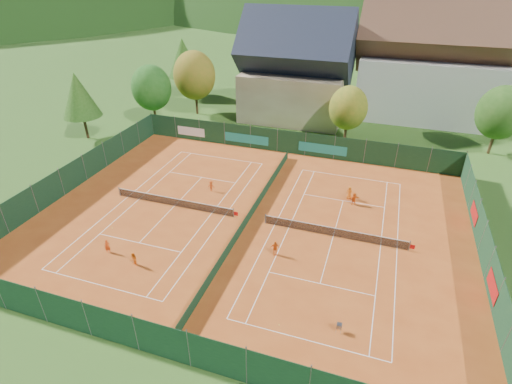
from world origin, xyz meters
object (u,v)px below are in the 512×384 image
object	(u,v)px
player_left_near	(107,246)
player_right_near	(275,248)
player_left_far	(211,186)
player_right_far_b	(354,199)
chalet	(296,73)
player_right_far_a	(349,193)
ball_hopper	(339,326)
player_left_mid	(134,259)
hotel_block_a	(430,69)

from	to	relation	value
player_left_near	player_right_near	bearing A→B (deg)	-12.72
player_left_near	player_left_far	world-z (taller)	player_left_near
player_right_near	player_right_far_b	size ratio (longest dim) A/B	1.04
chalet	player_right_far_a	bearing A→B (deg)	-63.45
chalet	player_left_far	xyz separation A→B (m)	(-2.71, -26.04, -6.03)
chalet	player_right_near	bearing A→B (deg)	-78.85
player_left_near	player_right_far_b	size ratio (longest dim) A/B	0.94
player_left_near	player_left_far	xyz separation A→B (m)	(4.03, 12.28, -0.03)
player_left_near	player_right_near	xyz separation A→B (m)	(13.47, 4.17, 0.06)
player_left_near	player_right_far_a	world-z (taller)	player_right_far_a
player_right_near	player_right_far_a	world-z (taller)	player_right_far_a
player_right_far_a	player_right_far_b	size ratio (longest dim) A/B	1.05
player_right_far_b	player_left_far	bearing A→B (deg)	-16.73
ball_hopper	player_right_near	distance (m)	8.95
player_left_near	player_right_far_a	size ratio (longest dim) A/B	0.90
player_left_near	player_right_far_b	bearing A→B (deg)	7.42
player_left_near	player_right_far_a	distance (m)	23.82
player_left_near	player_right_far_a	xyz separation A→B (m)	(18.22, 15.34, 0.07)
player_left_far	player_right_near	xyz separation A→B (m)	(9.44, -8.10, 0.10)
player_left_near	player_right_far_b	distance (m)	23.65
player_right_far_a	player_right_near	bearing A→B (deg)	60.94
player_left_near	player_left_mid	distance (m)	3.17
hotel_block_a	player_left_far	xyz separation A→B (m)	(-21.71, -32.04, -6.79)
chalet	player_left_mid	size ratio (longest dim) A/B	12.80
chalet	hotel_block_a	size ratio (longest dim) A/B	0.75
player_left_far	hotel_block_a	bearing A→B (deg)	-129.83
player_left_mid	player_left_far	xyz separation A→B (m)	(0.96, 13.07, -0.04)
chalet	player_left_far	world-z (taller)	chalet
player_left_near	ball_hopper	bearing A→B (deg)	-36.32
ball_hopper	player_right_far_a	bearing A→B (deg)	94.98
player_right_far_a	chalet	bearing A→B (deg)	-69.49
player_left_far	player_right_far_b	xyz separation A→B (m)	(14.77, 2.07, 0.07)
player_right_far_b	chalet	bearing A→B (deg)	-88.00
hotel_block_a	player_left_mid	xyz separation A→B (m)	(-22.67, -45.11, -6.75)
ball_hopper	player_right_far_b	xyz separation A→B (m)	(-0.95, 16.56, 0.11)
player_left_far	player_left_near	bearing A→B (deg)	66.10
hotel_block_a	ball_hopper	size ratio (longest dim) A/B	27.00
chalet	player_right_far_a	xyz separation A→B (m)	(11.48, -22.97, -5.93)
ball_hopper	player_right_far_b	world-z (taller)	player_right_far_b
hotel_block_a	player_left_near	size ratio (longest dim) A/B	17.23
hotel_block_a	player_left_mid	bearing A→B (deg)	-116.68
chalet	hotel_block_a	distance (m)	19.94
ball_hopper	player_left_far	world-z (taller)	player_left_far
player_left_mid	player_left_far	world-z (taller)	player_left_mid
ball_hopper	player_right_far_a	distance (m)	17.62
ball_hopper	player_right_near	xyz separation A→B (m)	(-6.28, 6.38, 0.14)
ball_hopper	player_right_far_b	size ratio (longest dim) A/B	0.60
player_right_near	chalet	bearing A→B (deg)	84.71
player_left_mid	player_right_near	world-z (taller)	player_right_near
player_left_mid	player_right_far_a	distance (m)	22.13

